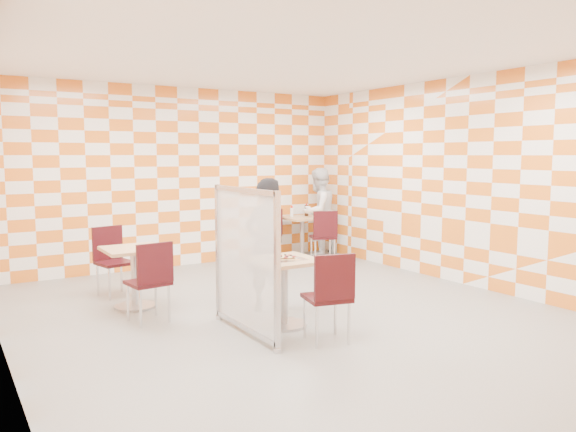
{
  "coord_description": "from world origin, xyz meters",
  "views": [
    {
      "loc": [
        -3.44,
        -5.47,
        1.88
      ],
      "look_at": [
        0.1,
        0.2,
        1.15
      ],
      "focal_mm": 35.0,
      "sensor_mm": 36.0,
      "label": 1
    }
  ],
  "objects_px": {
    "second_table": "(302,230)",
    "partition": "(245,261)",
    "sport_bottle": "(292,212)",
    "soda_bottle": "(306,210)",
    "main_table": "(285,280)",
    "man_white": "(318,212)",
    "chair_second_front": "(324,232)",
    "empty_table": "(134,267)",
    "chair_second_side": "(269,230)",
    "chair_empty_far": "(112,255)",
    "chair_empty_near": "(151,276)",
    "man_dark": "(266,244)",
    "chair_main_front": "(330,291)"
  },
  "relations": [
    {
      "from": "second_table",
      "to": "chair_main_front",
      "type": "height_order",
      "value": "chair_main_front"
    },
    {
      "from": "chair_second_front",
      "to": "man_white",
      "type": "distance_m",
      "value": 0.84
    },
    {
      "from": "chair_empty_near",
      "to": "chair_empty_far",
      "type": "distance_m",
      "value": 1.55
    },
    {
      "from": "chair_main_front",
      "to": "partition",
      "type": "bearing_deg",
      "value": 128.7
    },
    {
      "from": "empty_table",
      "to": "main_table",
      "type": "bearing_deg",
      "value": -53.89
    },
    {
      "from": "chair_empty_near",
      "to": "soda_bottle",
      "type": "bearing_deg",
      "value": 34.36
    },
    {
      "from": "second_table",
      "to": "soda_bottle",
      "type": "distance_m",
      "value": 0.39
    },
    {
      "from": "chair_empty_far",
      "to": "chair_main_front",
      "type": "bearing_deg",
      "value": -67.49
    },
    {
      "from": "man_white",
      "to": "partition",
      "type": "bearing_deg",
      "value": 31.18
    },
    {
      "from": "second_table",
      "to": "empty_table",
      "type": "height_order",
      "value": "same"
    },
    {
      "from": "main_table",
      "to": "partition",
      "type": "distance_m",
      "value": 0.58
    },
    {
      "from": "empty_table",
      "to": "partition",
      "type": "distance_m",
      "value": 1.82
    },
    {
      "from": "chair_empty_far",
      "to": "sport_bottle",
      "type": "relative_size",
      "value": 4.62
    },
    {
      "from": "chair_main_front",
      "to": "man_white",
      "type": "height_order",
      "value": "man_white"
    },
    {
      "from": "chair_main_front",
      "to": "chair_empty_near",
      "type": "relative_size",
      "value": 1.0
    },
    {
      "from": "second_table",
      "to": "chair_second_side",
      "type": "xyz_separation_m",
      "value": [
        -0.63,
        0.12,
        0.04
      ]
    },
    {
      "from": "man_dark",
      "to": "man_white",
      "type": "distance_m",
      "value": 3.78
    },
    {
      "from": "chair_empty_near",
      "to": "man_dark",
      "type": "xyz_separation_m",
      "value": [
        1.38,
        -0.15,
        0.26
      ]
    },
    {
      "from": "chair_empty_far",
      "to": "man_white",
      "type": "distance_m",
      "value": 4.2
    },
    {
      "from": "sport_bottle",
      "to": "soda_bottle",
      "type": "distance_m",
      "value": 0.3
    },
    {
      "from": "second_table",
      "to": "partition",
      "type": "height_order",
      "value": "partition"
    },
    {
      "from": "chair_empty_far",
      "to": "soda_bottle",
      "type": "height_order",
      "value": "soda_bottle"
    },
    {
      "from": "chair_empty_far",
      "to": "man_dark",
      "type": "xyz_separation_m",
      "value": [
        1.41,
        -1.69,
        0.26
      ]
    },
    {
      "from": "chair_empty_near",
      "to": "sport_bottle",
      "type": "xyz_separation_m",
      "value": [
        3.54,
        2.66,
        0.29
      ]
    },
    {
      "from": "partition",
      "to": "man_white",
      "type": "xyz_separation_m",
      "value": [
        3.34,
        3.43,
        0.03
      ]
    },
    {
      "from": "empty_table",
      "to": "partition",
      "type": "xyz_separation_m",
      "value": [
        0.67,
        -1.66,
        0.28
      ]
    },
    {
      "from": "chair_empty_near",
      "to": "soda_bottle",
      "type": "height_order",
      "value": "soda_bottle"
    },
    {
      "from": "chair_empty_near",
      "to": "man_white",
      "type": "distance_m",
      "value": 4.78
    },
    {
      "from": "chair_second_side",
      "to": "chair_empty_far",
      "type": "bearing_deg",
      "value": -160.24
    },
    {
      "from": "empty_table",
      "to": "chair_second_front",
      "type": "distance_m",
      "value": 3.79
    },
    {
      "from": "empty_table",
      "to": "soda_bottle",
      "type": "bearing_deg",
      "value": 26.04
    },
    {
      "from": "chair_empty_near",
      "to": "man_white",
      "type": "height_order",
      "value": "man_white"
    },
    {
      "from": "chair_second_side",
      "to": "man_dark",
      "type": "distance_m",
      "value": 3.28
    },
    {
      "from": "empty_table",
      "to": "man_white",
      "type": "xyz_separation_m",
      "value": [
        4.01,
        1.76,
        0.31
      ]
    },
    {
      "from": "man_white",
      "to": "sport_bottle",
      "type": "xyz_separation_m",
      "value": [
        -0.51,
        0.13,
        0.02
      ]
    },
    {
      "from": "man_white",
      "to": "soda_bottle",
      "type": "bearing_deg",
      "value": -39.04
    },
    {
      "from": "second_table",
      "to": "man_dark",
      "type": "xyz_separation_m",
      "value": [
        -2.3,
        -2.68,
        0.29
      ]
    },
    {
      "from": "main_table",
      "to": "man_white",
      "type": "xyz_separation_m",
      "value": [
        2.83,
        3.38,
        0.31
      ]
    },
    {
      "from": "main_table",
      "to": "chair_empty_far",
      "type": "relative_size",
      "value": 0.81
    },
    {
      "from": "chair_empty_near",
      "to": "sport_bottle",
      "type": "height_order",
      "value": "sport_bottle"
    },
    {
      "from": "sport_bottle",
      "to": "chair_empty_near",
      "type": "bearing_deg",
      "value": -143.05
    },
    {
      "from": "chair_second_side",
      "to": "man_white",
      "type": "relative_size",
      "value": 0.56
    },
    {
      "from": "soda_bottle",
      "to": "partition",
      "type": "bearing_deg",
      "value": -131.66
    },
    {
      "from": "chair_empty_far",
      "to": "man_dark",
      "type": "bearing_deg",
      "value": -50.2
    },
    {
      "from": "main_table",
      "to": "chair_second_front",
      "type": "bearing_deg",
      "value": 47.5
    },
    {
      "from": "man_dark",
      "to": "second_table",
      "type": "bearing_deg",
      "value": -138.02
    },
    {
      "from": "second_table",
      "to": "sport_bottle",
      "type": "height_order",
      "value": "sport_bottle"
    },
    {
      "from": "chair_empty_far",
      "to": "sport_bottle",
      "type": "xyz_separation_m",
      "value": [
        3.57,
        1.11,
        0.29
      ]
    },
    {
      "from": "chair_main_front",
      "to": "man_white",
      "type": "relative_size",
      "value": 0.56
    },
    {
      "from": "chair_empty_far",
      "to": "man_dark",
      "type": "distance_m",
      "value": 2.22
    }
  ]
}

